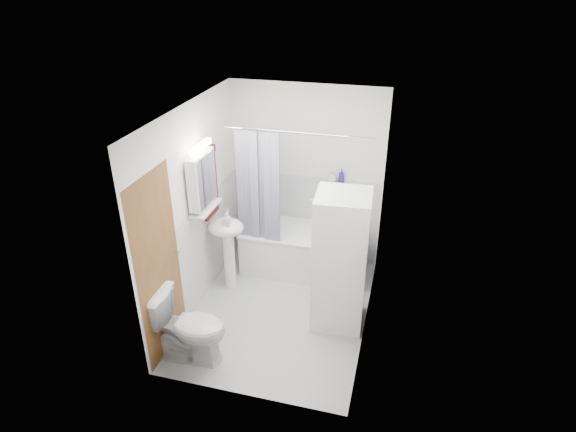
% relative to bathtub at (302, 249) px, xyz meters
% --- Properties ---
extents(floor, '(2.60, 2.60, 0.00)m').
position_rel_bathtub_xyz_m(floor, '(-0.04, -0.92, -0.32)').
color(floor, '#B6B6BA').
rests_on(floor, ground).
extents(room_walls, '(2.60, 2.60, 2.60)m').
position_rel_bathtub_xyz_m(room_walls, '(-0.04, -0.92, 1.16)').
color(room_walls, white).
rests_on(room_walls, ground).
extents(wainscot, '(1.98, 2.58, 2.58)m').
position_rel_bathtub_xyz_m(wainscot, '(-0.04, -0.63, 0.28)').
color(wainscot, white).
rests_on(wainscot, ground).
extents(door, '(0.05, 2.00, 2.00)m').
position_rel_bathtub_xyz_m(door, '(-0.99, -1.47, 0.68)').
color(door, brown).
rests_on(door, ground).
extents(bathtub, '(1.53, 0.73, 0.58)m').
position_rel_bathtub_xyz_m(bathtub, '(0.00, 0.00, 0.00)').
color(bathtub, white).
rests_on(bathtub, ground).
extents(tub_spout, '(0.04, 0.12, 0.04)m').
position_rel_bathtub_xyz_m(tub_spout, '(0.20, 0.33, 0.58)').
color(tub_spout, silver).
rests_on(tub_spout, room_walls).
extents(curtain_rod, '(1.71, 0.02, 0.02)m').
position_rel_bathtub_xyz_m(curtain_rod, '(0.00, -0.30, 1.68)').
color(curtain_rod, silver).
rests_on(curtain_rod, room_walls).
extents(shower_curtain, '(0.55, 0.02, 1.45)m').
position_rel_bathtub_xyz_m(shower_curtain, '(-0.48, -0.30, 0.93)').
color(shower_curtain, '#121342').
rests_on(shower_curtain, curtain_rod).
extents(sink, '(0.44, 0.37, 1.04)m').
position_rel_bathtub_xyz_m(sink, '(-0.80, -0.60, 0.38)').
color(sink, white).
rests_on(sink, ground).
extents(medicine_cabinet, '(0.13, 0.50, 0.71)m').
position_rel_bathtub_xyz_m(medicine_cabinet, '(-0.95, -0.82, 1.24)').
color(medicine_cabinet, white).
rests_on(medicine_cabinet, room_walls).
extents(shelf, '(0.18, 0.54, 0.02)m').
position_rel_bathtub_xyz_m(shelf, '(-0.93, -0.82, 0.88)').
color(shelf, silver).
rests_on(shelf, room_walls).
extents(shower_caddy, '(0.22, 0.06, 0.02)m').
position_rel_bathtub_xyz_m(shower_caddy, '(0.25, 0.32, 0.83)').
color(shower_caddy, silver).
rests_on(shower_caddy, room_walls).
extents(towel, '(0.07, 0.35, 0.85)m').
position_rel_bathtub_xyz_m(towel, '(-0.98, -0.57, 1.09)').
color(towel, '#5D1C10').
rests_on(towel, room_walls).
extents(washer_dryer, '(0.61, 0.60, 1.60)m').
position_rel_bathtub_xyz_m(washer_dryer, '(0.63, -0.91, 0.48)').
color(washer_dryer, white).
rests_on(washer_dryer, ground).
extents(toilet, '(0.81, 0.48, 0.78)m').
position_rel_bathtub_xyz_m(toilet, '(-0.74, -1.87, 0.07)').
color(toilet, white).
rests_on(toilet, ground).
extents(soap_pump, '(0.08, 0.17, 0.08)m').
position_rel_bathtub_xyz_m(soap_pump, '(-0.75, -0.67, 0.63)').
color(soap_pump, gray).
rests_on(soap_pump, sink).
extents(shelf_bottle, '(0.07, 0.18, 0.07)m').
position_rel_bathtub_xyz_m(shelf_bottle, '(-0.93, -0.97, 0.93)').
color(shelf_bottle, gray).
rests_on(shelf_bottle, shelf).
extents(shelf_cup, '(0.10, 0.09, 0.10)m').
position_rel_bathtub_xyz_m(shelf_cup, '(-0.93, -0.70, 0.94)').
color(shelf_cup, gray).
rests_on(shelf_cup, shelf).
extents(shampoo_a, '(0.13, 0.17, 0.13)m').
position_rel_bathtub_xyz_m(shampoo_a, '(0.31, 0.32, 0.90)').
color(shampoo_a, gray).
rests_on(shampoo_a, shower_caddy).
extents(shampoo_b, '(0.08, 0.21, 0.08)m').
position_rel_bathtub_xyz_m(shampoo_b, '(0.43, 0.32, 0.88)').
color(shampoo_b, navy).
rests_on(shampoo_b, shower_caddy).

